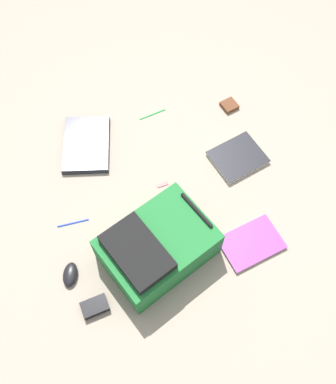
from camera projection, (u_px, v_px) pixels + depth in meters
The scene contains 11 objects.
ground_plane at pixel (171, 193), 2.09m from camera, with size 3.93×3.93×0.00m, color gray.
backpack at pixel (156, 247), 1.86m from camera, with size 0.50×0.55×0.22m.
laptop at pixel (86, 144), 2.20m from camera, with size 0.37×0.28×0.03m.
book_manual at pixel (238, 158), 2.17m from camera, with size 0.28×0.31×0.02m.
book_comic at pixel (251, 243), 1.96m from camera, with size 0.25×0.31×0.02m.
computer_mouse at pixel (70, 274), 1.88m from camera, with size 0.06×0.11×0.04m, color black.
power_brick at pixel (95, 306), 1.82m from camera, with size 0.07×0.11×0.03m, color black.
pen_black at pixel (152, 114), 2.31m from camera, with size 0.01×0.01×0.15m, color #198C33.
pen_blue at pixel (73, 223), 2.01m from camera, with size 0.01×0.01×0.15m, color #1933B2.
earbud_pouch at pixel (229, 105), 2.33m from camera, with size 0.08×0.08×0.02m, color #59331E.
usb_stick at pixel (162, 184), 2.11m from camera, with size 0.02×0.05×0.01m, color #B21919.
Camera 1 is at (0.95, -0.22, 1.85)m, focal length 40.63 mm.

